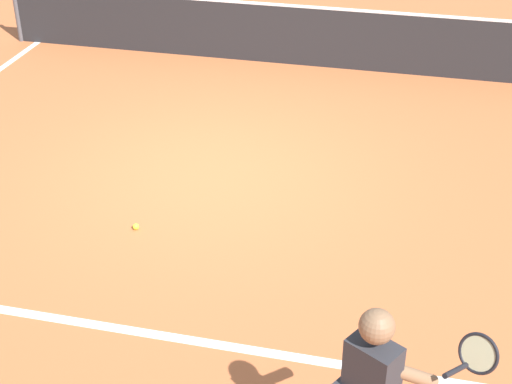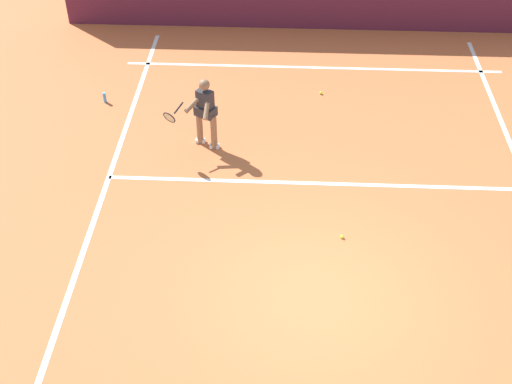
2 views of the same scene
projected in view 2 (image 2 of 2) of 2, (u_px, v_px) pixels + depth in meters
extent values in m
plane|color=#C66638|center=(320.00, 296.00, 10.97)|extent=(25.67, 25.67, 0.00)
cube|color=white|center=(313.00, 67.00, 16.63)|extent=(9.11, 0.10, 0.01)
cube|color=white|center=(317.00, 183.00, 13.17)|extent=(8.11, 0.10, 0.01)
cube|color=white|center=(71.00, 287.00, 11.11)|extent=(0.10, 17.75, 0.01)
cylinder|color=#8C6647|center=(214.00, 132.00, 13.83)|extent=(0.13, 0.13, 0.78)
cylinder|color=#8C6647|center=(200.00, 127.00, 13.98)|extent=(0.13, 0.13, 0.78)
cube|color=white|center=(215.00, 146.00, 14.05)|extent=(0.20, 0.10, 0.08)
cube|color=white|center=(200.00, 141.00, 14.20)|extent=(0.20, 0.10, 0.08)
cube|color=#2D2D33|center=(205.00, 102.00, 13.49)|extent=(0.38, 0.33, 0.52)
cube|color=#2D2D33|center=(206.00, 111.00, 13.61)|extent=(0.49, 0.44, 0.20)
sphere|color=#8C6647|center=(204.00, 85.00, 13.23)|extent=(0.22, 0.22, 0.22)
cylinder|color=#8C6647|center=(207.00, 107.00, 13.31)|extent=(0.13, 0.48, 0.37)
cylinder|color=#8C6647|center=(194.00, 103.00, 13.44)|extent=(0.44, 0.35, 0.37)
cylinder|color=black|center=(179.00, 108.00, 13.37)|extent=(0.18, 0.27, 0.14)
torus|color=black|center=(169.00, 118.00, 13.21)|extent=(0.31, 0.25, 0.28)
cylinder|color=beige|center=(169.00, 118.00, 13.21)|extent=(0.25, 0.20, 0.23)
sphere|color=#D1E533|center=(342.00, 237.00, 11.98)|extent=(0.07, 0.07, 0.07)
sphere|color=#D1E533|center=(321.00, 93.00, 15.67)|extent=(0.07, 0.07, 0.07)
cylinder|color=#4C9EE5|center=(105.00, 97.00, 15.35)|extent=(0.07, 0.07, 0.24)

